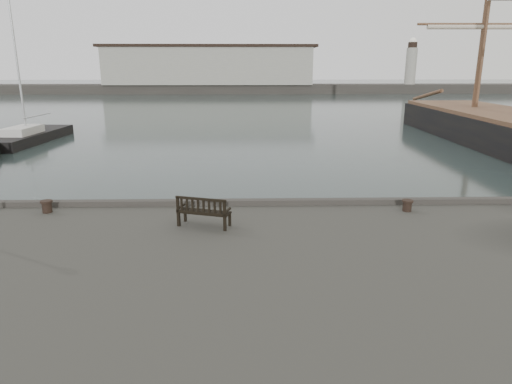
% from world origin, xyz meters
% --- Properties ---
extents(ground, '(400.00, 400.00, 0.00)m').
position_xyz_m(ground, '(0.00, 0.00, 0.00)').
color(ground, black).
rests_on(ground, ground).
extents(breakwater, '(140.00, 9.50, 12.20)m').
position_xyz_m(breakwater, '(-4.56, 92.00, 4.30)').
color(breakwater, '#383530').
rests_on(breakwater, ground).
extents(bench, '(1.62, 0.96, 0.88)m').
position_xyz_m(bench, '(-1.03, -2.24, 1.84)').
color(bench, black).
rests_on(bench, quay).
extents(bollard_left, '(0.38, 0.38, 0.39)m').
position_xyz_m(bollard_left, '(-6.13, -0.83, 1.76)').
color(bollard_left, black).
rests_on(bollard_left, quay).
extents(bollard_right, '(0.43, 0.43, 0.37)m').
position_xyz_m(bollard_right, '(5.36, -0.95, 1.74)').
color(bollard_right, black).
rests_on(bollard_right, quay).
extents(yacht_d, '(3.36, 10.41, 12.81)m').
position_xyz_m(yacht_d, '(-17.49, 22.96, 0.23)').
color(yacht_d, black).
rests_on(yacht_d, ground).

